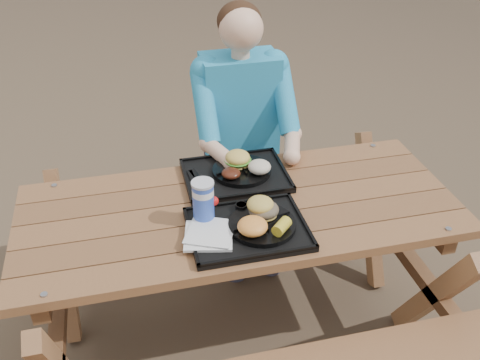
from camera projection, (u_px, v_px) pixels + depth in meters
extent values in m
plane|color=#999999|center=(240.00, 331.00, 2.60)|extent=(60.00, 60.00, 0.00)
cube|color=black|center=(248.00, 230.00, 2.05)|extent=(0.45, 0.35, 0.02)
cube|color=black|center=(235.00, 176.00, 2.37)|extent=(0.45, 0.35, 0.02)
cylinder|color=black|center=(262.00, 224.00, 2.04)|extent=(0.26, 0.26, 0.02)
cylinder|color=black|center=(241.00, 170.00, 2.37)|extent=(0.26, 0.26, 0.02)
cube|color=silver|center=(208.00, 235.00, 1.99)|extent=(0.21, 0.21, 0.02)
cylinder|color=#173CB0|center=(203.00, 203.00, 2.04)|extent=(0.08, 0.08, 0.17)
cylinder|color=black|center=(241.00, 207.00, 2.13)|extent=(0.05, 0.05, 0.03)
cylinder|color=gold|center=(255.00, 205.00, 2.14)|extent=(0.06, 0.06, 0.03)
ellipsoid|color=#F59F40|center=(253.00, 226.00, 1.97)|extent=(0.11, 0.11, 0.06)
cube|color=black|center=(198.00, 179.00, 2.33)|extent=(0.07, 0.16, 0.01)
ellipsoid|color=#471B0E|center=(231.00, 173.00, 2.30)|extent=(0.08, 0.08, 0.04)
ellipsoid|color=beige|center=(259.00, 167.00, 2.32)|extent=(0.10, 0.10, 0.06)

